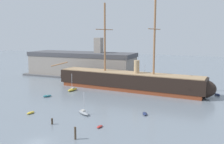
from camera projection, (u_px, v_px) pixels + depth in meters
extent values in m
plane|color=slate|center=(38.00, 143.00, 44.99)|extent=(400.00, 400.00, 0.00)
cube|color=brown|center=(128.00, 88.00, 87.21)|extent=(50.20, 11.18, 1.30)
cube|color=black|center=(128.00, 80.00, 86.77)|extent=(52.29, 11.65, 4.63)
ellipsoid|color=black|center=(72.00, 76.00, 97.46)|extent=(9.83, 7.68, 5.93)
ellipsoid|color=black|center=(200.00, 88.00, 76.27)|extent=(9.83, 7.68, 5.93)
cube|color=#9E7F5B|center=(128.00, 73.00, 86.40)|extent=(51.21, 10.95, 0.28)
cylinder|color=#936642|center=(105.00, 38.00, 88.63)|extent=(0.65, 0.65, 24.07)
cylinder|color=#936642|center=(105.00, 30.00, 88.20)|extent=(1.19, 12.43, 0.26)
cylinder|color=#936642|center=(154.00, 38.00, 80.57)|extent=(0.65, 0.65, 24.07)
cylinder|color=#936642|center=(155.00, 29.00, 80.14)|extent=(1.19, 12.43, 0.26)
cylinder|color=#936642|center=(59.00, 64.00, 99.37)|extent=(8.21, 1.08, 2.47)
cylinder|color=tan|center=(137.00, 67.00, 84.69)|extent=(1.85, 1.85, 4.63)
ellipsoid|color=gold|center=(31.00, 113.00, 61.30)|extent=(1.36, 2.30, 0.51)
cube|color=#4C4C51|center=(31.00, 112.00, 61.27)|extent=(0.82, 0.36, 0.08)
ellipsoid|color=#B22D28|center=(100.00, 127.00, 52.27)|extent=(1.02, 1.87, 0.42)
cube|color=#4C4C51|center=(100.00, 126.00, 52.25)|extent=(0.68, 0.25, 0.06)
ellipsoid|color=gray|center=(84.00, 113.00, 60.74)|extent=(4.31, 3.34, 0.81)
cube|color=#B2ADA3|center=(83.00, 111.00, 60.84)|extent=(1.28, 1.16, 0.43)
cylinder|color=silver|center=(84.00, 102.00, 60.16)|extent=(0.11, 0.11, 4.91)
ellipsoid|color=#236670|center=(47.00, 96.00, 77.60)|extent=(2.51, 2.86, 0.63)
cube|color=#B2ADA3|center=(47.00, 95.00, 77.56)|extent=(0.95, 0.78, 0.10)
ellipsoid|color=#1E284C|center=(145.00, 114.00, 60.49)|extent=(1.92, 2.57, 0.56)
cube|color=#4C4C51|center=(145.00, 113.00, 60.46)|extent=(0.88, 0.56, 0.09)
ellipsoid|color=gold|center=(72.00, 90.00, 85.82)|extent=(1.95, 4.76, 0.88)
cube|color=#B2ADA3|center=(73.00, 88.00, 85.94)|extent=(0.90, 1.24, 0.46)
cylinder|color=silver|center=(72.00, 81.00, 85.18)|extent=(0.12, 0.12, 5.32)
ellipsoid|color=#236670|center=(69.00, 80.00, 104.76)|extent=(1.85, 2.99, 0.66)
cube|color=beige|center=(69.00, 79.00, 104.73)|extent=(1.06, 0.50, 0.10)
ellipsoid|color=#1E284C|center=(217.00, 94.00, 79.47)|extent=(2.40, 2.82, 0.62)
cube|color=beige|center=(217.00, 94.00, 79.43)|extent=(0.94, 0.73, 0.10)
ellipsoid|color=#7FB2D6|center=(145.00, 80.00, 103.66)|extent=(5.18, 4.09, 0.98)
cube|color=#4C4C51|center=(145.00, 79.00, 103.36)|extent=(1.55, 1.41, 0.52)
cylinder|color=silver|center=(145.00, 72.00, 103.37)|extent=(0.13, 0.13, 5.93)
cylinder|color=#382B1E|center=(52.00, 121.00, 54.04)|extent=(0.40, 0.40, 1.34)
cylinder|color=#4C3D2D|center=(75.00, 133.00, 46.29)|extent=(0.40, 0.40, 2.39)
cube|color=#565659|center=(82.00, 75.00, 115.93)|extent=(53.40, 17.83, 0.80)
cube|color=gray|center=(82.00, 65.00, 115.23)|extent=(48.54, 14.86, 8.41)
cube|color=#47474C|center=(81.00, 54.00, 114.46)|extent=(49.51, 15.16, 1.81)
cube|color=gray|center=(99.00, 45.00, 110.52)|extent=(3.20, 3.20, 6.66)
ellipsoid|color=silver|center=(143.00, 38.00, 69.91)|extent=(0.17, 0.34, 0.11)
sphere|color=silver|center=(142.00, 38.00, 69.75)|extent=(0.09, 0.09, 0.09)
cube|color=#ADA89E|center=(144.00, 38.00, 69.74)|extent=(0.51, 0.21, 0.11)
cube|color=#ADA89E|center=(142.00, 38.00, 70.08)|extent=(0.51, 0.21, 0.11)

